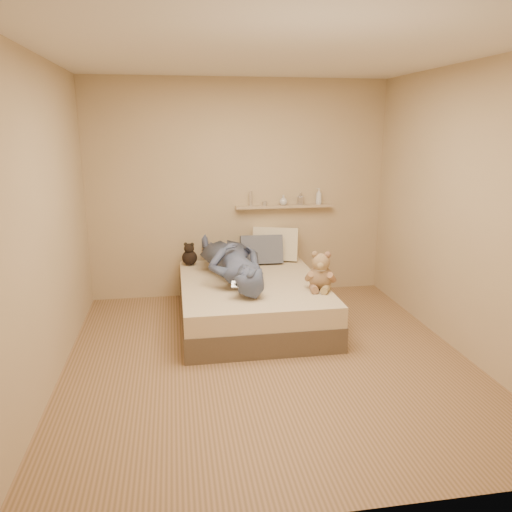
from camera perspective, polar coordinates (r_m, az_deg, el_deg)
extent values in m
plane|color=#9B7250|center=(4.63, 1.34, -11.66)|extent=(3.80, 3.80, 0.00)
plane|color=silver|center=(4.19, 1.57, 22.17)|extent=(3.80, 3.80, 0.00)
plane|color=tan|center=(6.07, -1.94, 7.52)|extent=(3.60, 0.00, 3.60)
plane|color=tan|center=(2.43, 9.86, -3.55)|extent=(3.60, 0.00, 3.60)
plane|color=tan|center=(4.27, -23.07, 3.33)|extent=(0.00, 3.80, 3.80)
plane|color=tan|center=(4.88, 22.75, 4.65)|extent=(0.00, 3.80, 3.80)
cube|color=brown|center=(5.42, -0.49, -6.18)|extent=(1.50, 1.90, 0.25)
cube|color=beige|center=(5.34, -0.49, -3.92)|extent=(1.48, 1.88, 0.20)
cube|color=#ABAEB2|center=(4.72, -1.79, -3.28)|extent=(0.18, 0.10, 0.06)
cube|color=black|center=(4.71, -1.80, -3.13)|extent=(0.09, 0.05, 0.03)
sphere|color=#916C4F|center=(5.07, 7.38, -2.44)|extent=(0.24, 0.24, 0.24)
sphere|color=#9B7655|center=(5.01, 7.43, -0.72)|extent=(0.18, 0.18, 0.18)
sphere|color=olive|center=(4.99, 6.73, 0.19)|extent=(0.07, 0.07, 0.07)
sphere|color=#966B52|center=(4.98, 8.19, 0.13)|extent=(0.07, 0.07, 0.07)
sphere|color=#A08358|center=(4.93, 7.39, -1.14)|extent=(0.07, 0.07, 0.07)
cylinder|color=#A07855|center=(5.04, 6.10, -2.32)|extent=(0.07, 0.16, 0.14)
cylinder|color=#A77859|center=(5.04, 8.63, -2.43)|extent=(0.15, 0.16, 0.14)
cylinder|color=#926A4E|center=(5.00, 6.63, -3.70)|extent=(0.09, 0.17, 0.08)
cylinder|color=tan|center=(5.00, 7.97, -3.75)|extent=(0.15, 0.18, 0.08)
cylinder|color=beige|center=(5.03, 7.40, -1.53)|extent=(0.16, 0.16, 0.02)
sphere|color=black|center=(5.96, -7.60, -0.19)|extent=(0.18, 0.18, 0.18)
sphere|color=black|center=(5.92, -7.66, 0.86)|extent=(0.12, 0.12, 0.12)
sphere|color=black|center=(5.92, -8.05, 1.35)|extent=(0.04, 0.04, 0.04)
sphere|color=black|center=(5.90, -7.31, 1.32)|extent=(0.04, 0.04, 0.04)
cube|color=beige|center=(6.12, 2.25, 1.39)|extent=(0.60, 0.41, 0.43)
cube|color=slate|center=(5.96, 0.62, 0.73)|extent=(0.51, 0.24, 0.37)
imported|color=#4A4E74|center=(5.40, -2.84, -0.39)|extent=(0.81, 1.75, 0.40)
cube|color=tan|center=(6.14, 3.27, 5.69)|extent=(1.20, 0.12, 0.03)
cylinder|color=white|center=(6.05, -0.59, 6.60)|extent=(0.04, 0.04, 0.18)
cylinder|color=#A59A8D|center=(6.08, 0.98, 6.01)|extent=(0.06, 0.06, 0.05)
imported|color=silver|center=(6.12, 3.15, 6.40)|extent=(0.13, 0.13, 0.12)
imported|color=silver|center=(6.17, 5.12, 6.57)|extent=(0.09, 0.09, 0.15)
imported|color=silver|center=(6.23, 7.20, 6.79)|extent=(0.08, 0.08, 0.20)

